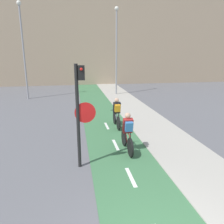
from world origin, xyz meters
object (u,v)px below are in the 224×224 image
at_px(traffic_light_pole, 80,106).
at_px(cyclist_far, 117,114).
at_px(street_lamp_far, 23,42).
at_px(street_lamp_sidewalk, 116,43).
at_px(cyclist_near, 127,134).

height_order(traffic_light_pole, cyclist_far, traffic_light_pole).
distance_m(street_lamp_far, street_lamp_sidewalk, 7.77).
distance_m(traffic_light_pole, street_lamp_far, 13.32).
bearing_deg(street_lamp_sidewalk, street_lamp_far, -175.18).
xyz_separation_m(traffic_light_pole, cyclist_near, (1.77, 0.89, -1.36)).
xyz_separation_m(street_lamp_far, cyclist_near, (5.82, -11.55, -3.87)).
bearing_deg(cyclist_near, street_lamp_far, 116.75).
xyz_separation_m(street_lamp_far, street_lamp_sidewalk, (7.74, 0.65, -0.01)).
relative_size(street_lamp_far, street_lamp_sidewalk, 1.00).
distance_m(street_lamp_far, cyclist_near, 13.51).
xyz_separation_m(street_lamp_sidewalk, cyclist_near, (-1.92, -12.21, -3.86)).
bearing_deg(traffic_light_pole, street_lamp_sidewalk, 74.27).
distance_m(traffic_light_pole, street_lamp_sidewalk, 13.83).
relative_size(cyclist_near, cyclist_far, 1.03).
bearing_deg(cyclist_near, street_lamp_sidewalk, 81.07).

